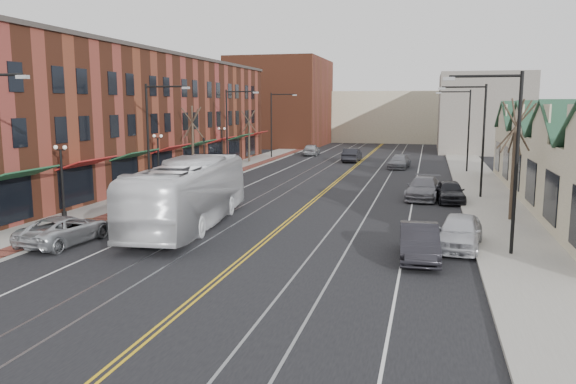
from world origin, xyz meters
The scene contains 31 objects.
ground centered at (0.00, 0.00, 0.00)m, with size 160.00×160.00×0.00m, color black.
sidewalk_left centered at (-12.00, 20.00, 0.07)m, with size 4.00×120.00×0.15m, color gray.
sidewalk_right centered at (12.00, 20.00, 0.07)m, with size 4.00×120.00×0.15m, color gray.
building_left centered at (-19.00, 27.00, 5.50)m, with size 10.00×50.00×11.00m, color brown.
backdrop_left centered at (-16.00, 70.00, 7.00)m, with size 14.00×18.00×14.00m, color brown.
backdrop_mid centered at (0.00, 85.00, 4.50)m, with size 22.00×14.00×9.00m, color #BCB190.
backdrop_right centered at (15.00, 65.00, 5.50)m, with size 12.00×16.00×11.00m, color slate.
streetlight_l_1 centered at (-11.05, 16.00, 5.03)m, with size 3.33×0.25×8.00m.
streetlight_l_2 centered at (-11.05, 32.00, 5.03)m, with size 3.33×0.25×8.00m.
streetlight_l_3 centered at (-11.05, 48.00, 5.03)m, with size 3.33×0.25×8.00m.
streetlight_r_0 centered at (11.05, 6.00, 5.03)m, with size 3.33×0.25×8.00m.
streetlight_r_1 centered at (11.05, 22.00, 5.03)m, with size 3.33×0.25×8.00m.
streetlight_r_2 centered at (11.05, 38.00, 5.03)m, with size 3.33×0.25×8.00m.
lamppost_l_1 centered at (-12.80, 8.00, 2.20)m, with size 0.84×0.28×4.27m.
lamppost_l_2 centered at (-12.80, 20.00, 2.20)m, with size 0.84×0.28×4.27m.
lamppost_l_3 centered at (-12.80, 34.00, 2.20)m, with size 0.84×0.28×4.27m.
tree_left_near centered at (-12.50, 26.00, 3.51)m, with size 1.78×1.37×6.48m.
tree_left_far centered at (-12.50, 42.00, 3.28)m, with size 1.66×1.28×6.02m.
tree_right_mid centered at (12.50, 14.00, 3.75)m, with size 1.90×1.46×6.93m.
manhole_mid centered at (-11.20, 3.00, 0.16)m, with size 0.60×0.60×0.02m, color #592D19.
manhole_far centered at (-11.20, 8.00, 0.16)m, with size 0.60×0.60×0.02m, color #592D19.
traffic_signal centered at (-10.60, 24.00, 2.35)m, with size 0.18×0.15×3.80m.
transit_bus centered at (-5.00, 8.25, 1.86)m, with size 3.13×13.36×3.72m, color white.
parked_suv centered at (-9.30, 3.19, 0.70)m, with size 2.32×5.04×1.40m, color #ABAFB3.
parked_car_a centered at (9.30, 6.85, 0.82)m, with size 1.94×4.82×1.64m, color silver.
parked_car_b centered at (7.50, 4.52, 0.78)m, with size 1.65×4.73×1.56m, color black.
parked_car_c centered at (7.50, 20.89, 0.79)m, with size 2.21×5.43×1.58m, color slate.
parked_car_d centered at (9.30, 19.98, 0.76)m, with size 1.80×4.48×1.53m, color black.
distant_car_left centered at (-1.00, 45.79, 0.82)m, with size 1.73×4.95×1.63m, color black.
distant_car_right centered at (4.76, 40.33, 0.70)m, with size 1.97×4.85×1.41m, color slate.
distant_car_far centered at (-7.35, 52.93, 0.78)m, with size 1.85×4.60×1.57m, color #9C9EA3.
Camera 1 is at (7.75, -20.05, 6.75)m, focal length 35.00 mm.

